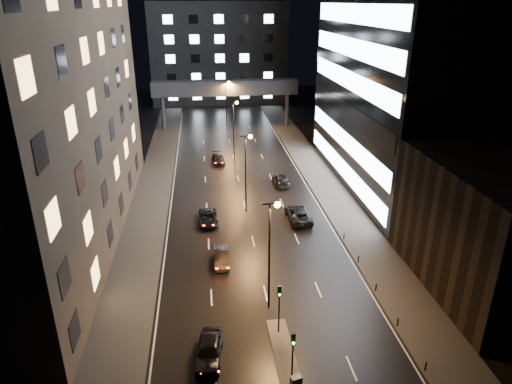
% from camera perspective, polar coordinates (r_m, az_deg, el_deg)
% --- Properties ---
extents(ground, '(160.00, 160.00, 0.00)m').
position_cam_1_polar(ground, '(69.75, -2.24, 1.76)').
color(ground, black).
rests_on(ground, ground).
extents(sidewalk_left, '(5.00, 110.00, 0.15)m').
position_cam_1_polar(sidewalk_left, '(65.31, -12.86, -0.26)').
color(sidewalk_left, '#383533').
rests_on(sidewalk_left, ground).
extents(sidewalk_right, '(5.00, 110.00, 0.15)m').
position_cam_1_polar(sidewalk_right, '(67.24, 8.80, 0.74)').
color(sidewalk_right, '#383533').
rests_on(sidewalk_right, ground).
extents(building_left, '(15.00, 48.00, 40.00)m').
position_cam_1_polar(building_left, '(52.15, -27.33, 14.86)').
color(building_left, '#2D2319').
rests_on(building_left, ground).
extents(building_right_low, '(10.00, 18.00, 12.00)m').
position_cam_1_polar(building_right_low, '(46.28, 26.86, -4.12)').
color(building_right_low, black).
rests_on(building_right_low, ground).
extents(building_right_glass, '(20.00, 36.00, 45.00)m').
position_cam_1_polar(building_right_glass, '(67.99, 20.60, 19.33)').
color(building_right_glass, black).
rests_on(building_right_glass, ground).
extents(building_far, '(34.00, 14.00, 25.00)m').
position_cam_1_polar(building_far, '(123.65, -4.70, 16.92)').
color(building_far, '#333335').
rests_on(building_far, ground).
extents(skybridge, '(30.00, 3.00, 10.00)m').
position_cam_1_polar(skybridge, '(96.50, -3.86, 12.79)').
color(skybridge, '#333335').
rests_on(skybridge, ground).
extents(median_island, '(1.60, 8.00, 0.15)m').
position_cam_1_polar(median_island, '(37.09, 3.51, -19.53)').
color(median_island, '#383533').
rests_on(median_island, ground).
extents(traffic_signal_near, '(0.28, 0.34, 4.40)m').
position_cam_1_polar(traffic_signal_near, '(37.08, 2.92, -13.51)').
color(traffic_signal_near, black).
rests_on(traffic_signal_near, median_island).
extents(traffic_signal_far, '(0.28, 0.34, 4.40)m').
position_cam_1_polar(traffic_signal_far, '(32.89, 4.62, -19.13)').
color(traffic_signal_far, black).
rests_on(traffic_signal_far, median_island).
extents(bollard_row, '(0.12, 25.12, 0.90)m').
position_cam_1_polar(bollard_row, '(42.72, 15.96, -13.35)').
color(bollard_row, black).
rests_on(bollard_row, ground).
extents(streetlight_near, '(1.45, 0.50, 10.15)m').
position_cam_1_polar(streetlight_near, '(38.13, 1.94, -6.29)').
color(streetlight_near, black).
rests_on(streetlight_near, ground).
extents(streetlight_mid_a, '(1.45, 0.50, 10.15)m').
position_cam_1_polar(streetlight_mid_a, '(56.30, -1.14, 3.58)').
color(streetlight_mid_a, black).
rests_on(streetlight_mid_a, ground).
extents(streetlight_mid_b, '(1.45, 0.50, 10.15)m').
position_cam_1_polar(streetlight_mid_b, '(75.41, -2.71, 8.55)').
color(streetlight_mid_b, black).
rests_on(streetlight_mid_b, ground).
extents(streetlight_far, '(1.45, 0.50, 10.15)m').
position_cam_1_polar(streetlight_far, '(94.88, -3.66, 11.50)').
color(streetlight_far, black).
rests_on(streetlight_far, ground).
extents(car_away_a, '(2.44, 4.91, 1.61)m').
position_cam_1_polar(car_away_a, '(36.38, -5.86, -19.10)').
color(car_away_a, black).
rests_on(car_away_a, ground).
extents(car_away_b, '(1.56, 4.26, 1.40)m').
position_cam_1_polar(car_away_b, '(47.41, -4.35, -8.15)').
color(car_away_b, black).
rests_on(car_away_b, ground).
extents(car_away_c, '(2.40, 4.96, 1.36)m').
position_cam_1_polar(car_away_c, '(55.75, -5.99, -3.23)').
color(car_away_c, black).
rests_on(car_away_c, ground).
extents(car_away_d, '(2.26, 4.85, 1.37)m').
position_cam_1_polar(car_away_d, '(76.43, -4.74, 4.15)').
color(car_away_d, black).
rests_on(car_away_d, ground).
extents(car_toward_a, '(2.74, 5.78, 1.60)m').
position_cam_1_polar(car_toward_a, '(56.29, 5.33, -2.80)').
color(car_toward_a, black).
rests_on(car_toward_a, ground).
extents(car_toward_b, '(2.07, 5.01, 1.45)m').
position_cam_1_polar(car_toward_b, '(67.01, 3.12, 1.50)').
color(car_toward_b, black).
rests_on(car_toward_b, ground).
extents(utility_cabinet, '(0.85, 0.66, 1.26)m').
position_cam_1_polar(utility_cabinet, '(34.02, 5.02, -22.77)').
color(utility_cabinet, '#4A4A4D').
rests_on(utility_cabinet, median_island).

